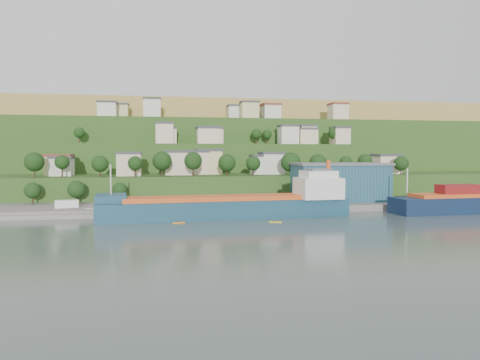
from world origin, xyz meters
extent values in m
plane|color=#445350|center=(0.00, 0.00, 0.00)|extent=(500.00, 500.00, 0.00)
cube|color=slate|center=(20.00, 28.00, 0.00)|extent=(220.00, 26.00, 4.00)
cube|color=slate|center=(-55.00, 22.00, 0.00)|extent=(40.00, 18.00, 2.40)
cube|color=#284719|center=(0.00, 56.00, 0.00)|extent=(260.00, 32.00, 20.00)
cube|color=#284719|center=(0.00, 86.00, 0.00)|extent=(280.00, 32.00, 44.00)
cube|color=#284719|center=(0.00, 116.00, 0.00)|extent=(300.00, 32.00, 70.00)
cube|color=olive|center=(0.00, 190.00, 0.00)|extent=(360.00, 120.00, 96.00)
cube|color=#D2CB87|center=(-58.13, 59.31, 13.41)|extent=(8.84, 8.83, 6.82)
cube|color=maroon|center=(-58.13, 59.31, 17.27)|extent=(9.44, 9.43, 0.90)
cube|color=silver|center=(-56.30, 54.89, 13.09)|extent=(7.31, 8.05, 6.17)
cube|color=#3F3F44|center=(-56.30, 54.89, 16.62)|extent=(7.91, 8.65, 0.90)
cube|color=beige|center=(-32.80, 51.52, 13.86)|extent=(8.34, 8.86, 7.71)
cube|color=#3F3F44|center=(-32.80, 51.52, 18.16)|extent=(8.94, 9.46, 0.90)
cube|color=beige|center=(-15.20, 56.22, 14.14)|extent=(9.70, 8.86, 8.28)
cube|color=#3F3F44|center=(-15.20, 56.22, 18.73)|extent=(10.30, 9.46, 0.90)
cube|color=beige|center=(-8.06, 59.19, 14.18)|extent=(8.29, 7.86, 8.37)
cube|color=#3F3F44|center=(-8.06, 59.19, 18.82)|extent=(8.89, 8.46, 0.90)
cube|color=#D2CB87|center=(-3.27, 59.95, 14.42)|extent=(9.48, 7.65, 8.83)
cube|color=#3F3F44|center=(-3.27, 59.95, 19.28)|extent=(10.08, 8.25, 0.90)
cube|color=silver|center=(17.89, 56.94, 13.34)|extent=(9.80, 8.19, 6.69)
cube|color=#3F3F44|center=(17.89, 56.94, 17.14)|extent=(10.40, 8.79, 0.90)
cube|color=silver|center=(20.72, 56.88, 13.86)|extent=(8.01, 8.93, 7.71)
cube|color=#3F3F44|center=(20.72, 56.88, 18.16)|extent=(8.61, 9.53, 0.90)
cube|color=beige|center=(21.71, 60.64, 13.37)|extent=(9.62, 7.75, 6.74)
cube|color=#3F3F44|center=(21.71, 60.64, 17.19)|extent=(10.22, 8.35, 0.90)
cube|color=beige|center=(65.89, 51.64, 13.45)|extent=(8.96, 8.85, 6.91)
cube|color=#3F3F44|center=(65.89, 51.64, 17.36)|extent=(9.56, 9.45, 0.90)
cube|color=beige|center=(-19.72, 85.89, 26.33)|extent=(7.53, 7.56, 8.67)
cube|color=#3F3F44|center=(-19.72, 85.89, 31.12)|extent=(8.13, 8.16, 0.90)
cube|color=silver|center=(-17.96, 90.71, 25.43)|extent=(7.06, 7.04, 6.86)
cube|color=#3F3F44|center=(-17.96, 90.71, 29.31)|extent=(7.66, 7.64, 0.90)
cube|color=beige|center=(-0.93, 83.18, 25.35)|extent=(9.75, 8.77, 6.69)
cube|color=#3F3F44|center=(-0.93, 83.18, 29.14)|extent=(10.35, 9.37, 0.90)
cube|color=beige|center=(0.98, 89.66, 25.66)|extent=(7.93, 8.56, 7.31)
cube|color=#3F3F44|center=(0.98, 89.66, 29.76)|extent=(8.53, 9.16, 0.90)
cube|color=beige|center=(1.79, 88.42, 25.40)|extent=(8.04, 8.72, 6.80)
cube|color=#3F3F44|center=(1.79, 88.42, 29.25)|extent=(8.64, 9.32, 0.90)
cube|color=silver|center=(36.64, 88.98, 26.13)|extent=(8.20, 7.83, 8.25)
cube|color=#3F3F44|center=(36.64, 88.98, 30.70)|extent=(8.80, 8.43, 0.90)
cube|color=beige|center=(45.75, 89.77, 26.20)|extent=(7.65, 8.31, 8.40)
cube|color=#3F3F44|center=(45.75, 89.77, 30.85)|extent=(8.25, 8.91, 0.90)
cube|color=#D2CB87|center=(45.77, 89.42, 25.50)|extent=(8.59, 7.34, 6.99)
cube|color=#3F3F44|center=(45.77, 89.42, 29.44)|extent=(9.19, 7.94, 0.90)
cube|color=beige|center=(60.24, 85.22, 25.73)|extent=(7.08, 8.39, 7.46)
cube|color=#3F3F44|center=(60.24, 85.22, 29.91)|extent=(7.68, 8.99, 0.90)
cube|color=silver|center=(-46.03, 111.85, 38.46)|extent=(8.55, 8.28, 6.92)
cube|color=#3F3F44|center=(-46.03, 111.85, 42.37)|extent=(9.15, 8.88, 0.90)
cube|color=#D2CB87|center=(-40.78, 120.39, 38.46)|extent=(7.91, 8.18, 6.93)
cube|color=#3F3F44|center=(-40.78, 120.39, 42.38)|extent=(8.51, 8.78, 0.90)
cube|color=silver|center=(-25.09, 112.07, 39.49)|extent=(8.08, 8.70, 8.98)
cube|color=#3F3F44|center=(-25.09, 112.07, 44.43)|extent=(8.68, 9.30, 0.90)
cube|color=silver|center=(17.11, 121.72, 38.68)|extent=(7.11, 8.15, 7.37)
cube|color=#3F3F44|center=(17.11, 121.72, 42.82)|extent=(7.71, 8.75, 0.90)
cube|color=#D2CB87|center=(22.68, 110.75, 39.09)|extent=(8.48, 7.58, 8.17)
cube|color=#3F3F44|center=(22.68, 110.75, 43.62)|extent=(9.08, 8.18, 0.90)
cube|color=#D2CB87|center=(33.98, 116.17, 38.83)|extent=(7.61, 7.63, 7.66)
cube|color=maroon|center=(33.98, 116.17, 43.11)|extent=(8.21, 8.23, 0.90)
cube|color=silver|center=(34.43, 113.12, 38.68)|extent=(8.53, 8.48, 7.36)
cube|color=maroon|center=(34.43, 113.12, 42.81)|extent=(9.13, 9.08, 0.90)
cube|color=beige|center=(69.70, 111.40, 39.10)|extent=(8.44, 8.68, 8.20)
cube|color=maroon|center=(69.70, 111.40, 43.65)|extent=(9.04, 9.28, 0.90)
cylinder|color=#382619|center=(-63.15, 45.19, 11.70)|extent=(0.50, 0.50, 3.40)
sphere|color=black|center=(-63.15, 45.19, 15.17)|extent=(6.42, 6.42, 6.42)
cylinder|color=#382619|center=(-54.48, 45.73, 11.86)|extent=(0.50, 0.50, 3.72)
sphere|color=black|center=(-54.48, 45.73, 15.07)|extent=(4.89, 4.89, 4.89)
cylinder|color=#382619|center=(-42.15, 45.43, 11.45)|extent=(0.50, 0.50, 2.90)
sphere|color=black|center=(-42.15, 45.43, 14.47)|extent=(5.69, 5.69, 5.69)
cylinder|color=#382619|center=(-30.36, 43.12, 11.63)|extent=(0.50, 0.50, 3.27)
sphere|color=black|center=(-30.36, 43.12, 14.62)|extent=(4.93, 4.93, 4.93)
cylinder|color=#382619|center=(-21.26, 45.56, 11.76)|extent=(0.50, 0.50, 3.52)
sphere|color=black|center=(-21.26, 45.56, 15.35)|extent=(6.68, 6.68, 6.68)
cylinder|color=#382619|center=(-10.71, 42.28, 11.87)|extent=(0.50, 0.50, 3.73)
sphere|color=black|center=(-10.71, 42.28, 15.43)|extent=(6.16, 6.16, 6.16)
cylinder|color=#382619|center=(1.48, 44.85, 11.47)|extent=(0.50, 0.50, 2.94)
sphere|color=black|center=(1.48, 44.85, 14.66)|extent=(6.26, 6.26, 6.26)
cylinder|color=#382619|center=(10.84, 43.93, 11.52)|extent=(0.50, 0.50, 3.05)
sphere|color=black|center=(10.84, 43.93, 14.48)|extent=(5.22, 5.22, 5.22)
cylinder|color=#382619|center=(24.59, 43.57, 11.42)|extent=(0.50, 0.50, 2.85)
sphere|color=black|center=(24.59, 43.57, 14.81)|extent=(7.13, 7.13, 7.13)
cylinder|color=#382619|center=(35.09, 44.05, 11.36)|extent=(0.50, 0.50, 2.72)
sphere|color=black|center=(35.09, 44.05, 14.50)|extent=(6.48, 6.48, 6.48)
cylinder|color=#382619|center=(46.52, 45.45, 11.62)|extent=(0.50, 0.50, 3.24)
sphere|color=black|center=(46.52, 45.45, 14.56)|extent=(4.82, 4.82, 4.82)
cylinder|color=#382619|center=(54.42, 45.96, 11.79)|extent=(0.50, 0.50, 3.58)
sphere|color=black|center=(54.42, 45.96, 15.10)|extent=(5.52, 5.52, 5.52)
cylinder|color=#382619|center=(67.02, 42.04, 11.38)|extent=(0.50, 0.50, 2.77)
sphere|color=black|center=(67.02, 42.04, 14.29)|extent=(5.53, 5.53, 5.53)
cylinder|color=#382619|center=(25.63, 118.45, 36.91)|extent=(0.50, 0.50, 3.81)
sphere|color=black|center=(25.63, 118.45, 40.12)|extent=(4.75, 4.75, 4.75)
cylinder|color=#382619|center=(34.34, 118.29, 36.90)|extent=(0.50, 0.50, 3.80)
sphere|color=black|center=(34.34, 118.29, 40.37)|extent=(5.70, 5.70, 5.70)
cylinder|color=#382619|center=(57.77, 84.76, 23.87)|extent=(0.50, 0.50, 3.74)
sphere|color=black|center=(57.77, 84.76, 27.48)|extent=(6.31, 6.31, 6.31)
cylinder|color=#382619|center=(27.80, 93.97, 23.87)|extent=(0.50, 0.50, 3.74)
sphere|color=black|center=(27.80, 93.97, 26.96)|extent=(4.41, 4.41, 4.41)
cylinder|color=#382619|center=(22.46, 92.77, 23.87)|extent=(0.50, 0.50, 3.73)
sphere|color=black|center=(22.46, 92.77, 27.05)|extent=(4.80, 4.80, 4.80)
cylinder|color=#382619|center=(-55.95, 92.22, 23.86)|extent=(0.50, 0.50, 3.72)
sphere|color=black|center=(-55.95, 92.22, 26.99)|extent=(4.63, 4.63, 4.63)
cube|color=#123445|center=(-4.30, 8.43, 1.50)|extent=(70.36, 15.76, 6.98)
cube|color=#D5511C|center=(-6.29, 8.43, 5.58)|extent=(52.32, 12.53, 1.20)
cube|color=#123445|center=(-35.19, 8.43, 5.98)|extent=(8.71, 11.49, 1.99)
cube|color=silver|center=(22.61, 8.43, 7.97)|extent=(12.62, 10.77, 5.98)
cube|color=silver|center=(22.61, 8.43, 11.96)|extent=(9.50, 8.57, 1.99)
cube|color=#595B5E|center=(22.61, 8.43, 13.26)|extent=(6.38, 6.38, 0.60)
cylinder|color=#D5511C|center=(25.60, 8.43, 14.45)|extent=(1.28, 1.28, 2.99)
cylinder|color=silver|center=(-35.19, 8.43, 10.96)|extent=(0.38, 0.38, 7.97)
cube|color=silver|center=(-32.20, 8.43, 3.79)|extent=(14.70, 12.20, 0.25)
cylinder|color=silver|center=(50.18, 8.06, 9.90)|extent=(0.35, 0.35, 7.30)
cube|color=maroon|center=(66.86, 8.06, 7.19)|extent=(12.74, 5.79, 2.71)
cube|color=#1B4653|center=(38.14, 31.00, 8.00)|extent=(30.78, 19.33, 12.00)
cube|color=#595B5E|center=(38.14, 31.00, 14.40)|extent=(31.82, 20.38, 0.80)
cube|color=white|center=(-49.35, 23.85, 2.72)|extent=(6.99, 4.26, 3.04)
cube|color=silver|center=(-41.26, 19.75, 1.66)|extent=(4.78, 2.48, 0.91)
cube|color=orange|center=(-17.73, 0.52, 0.12)|extent=(3.22, 1.18, 0.24)
sphere|color=#3F3F44|center=(-17.73, 0.52, 0.52)|extent=(0.56, 0.56, 0.56)
cube|color=gold|center=(7.18, -2.41, 0.12)|extent=(3.29, 1.73, 0.25)
sphere|color=#3F3F44|center=(7.18, -2.41, 0.54)|extent=(0.58, 0.58, 0.58)
camera|label=1|loc=(-23.10, -119.58, 17.68)|focal=35.00mm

